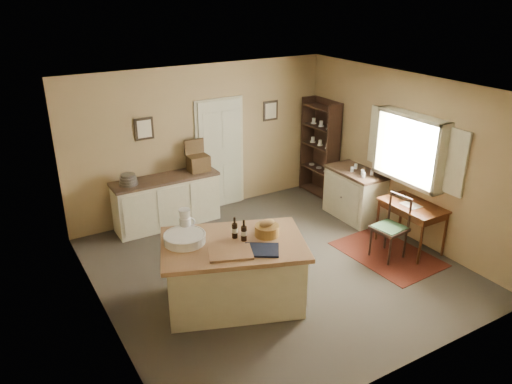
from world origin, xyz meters
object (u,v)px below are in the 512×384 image
at_px(work_island, 233,271).
at_px(sideboard, 167,200).
at_px(shelving_unit, 321,148).
at_px(right_cabinet, 355,194).
at_px(desk_chair, 389,229).
at_px(writing_desk, 412,210).

height_order(work_island, sideboard, work_island).
relative_size(work_island, shelving_unit, 1.12).
relative_size(work_island, right_cabinet, 1.94).
xyz_separation_m(desk_chair, shelving_unit, (0.67, 2.61, 0.47)).
relative_size(sideboard, shelving_unit, 0.97).
distance_m(writing_desk, shelving_unit, 2.58).
height_order(writing_desk, desk_chair, desk_chair).
height_order(desk_chair, right_cabinet, right_cabinet).
bearing_deg(desk_chair, right_cabinet, 62.43).
distance_m(work_island, right_cabinet, 3.38).
height_order(writing_desk, right_cabinet, right_cabinet).
relative_size(writing_desk, desk_chair, 1.02).
relative_size(desk_chair, right_cabinet, 0.89).
xyz_separation_m(right_cabinet, shelving_unit, (0.15, 1.22, 0.50)).
xyz_separation_m(desk_chair, right_cabinet, (0.52, 1.39, -0.03)).
xyz_separation_m(work_island, writing_desk, (3.15, -0.13, 0.19)).
distance_m(desk_chair, shelving_unit, 2.73).
bearing_deg(right_cabinet, sideboard, 155.04).
height_order(desk_chair, shelving_unit, shelving_unit).
height_order(right_cabinet, shelving_unit, shelving_unit).
bearing_deg(work_island, desk_chair, 17.01).
bearing_deg(sideboard, writing_desk, -42.24).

